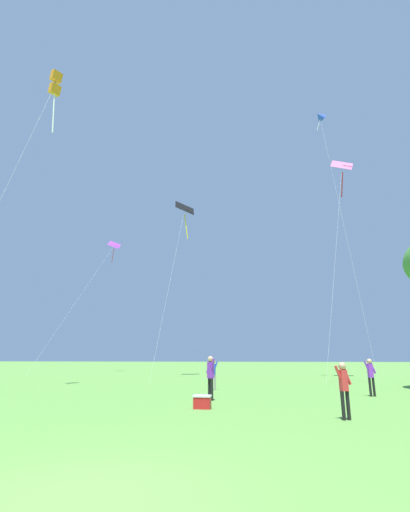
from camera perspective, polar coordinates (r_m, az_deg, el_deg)
The scene contains 11 objects.
ground_plane at distance 5.70m, azimuth -17.88°, elevation -31.01°, with size 400.00×400.00×0.00m, color #5B933D.
kite_blue_delta at distance 40.75m, azimuth 16.69°, elevation 19.17°, with size 2.11×6.11×24.73m.
kite_purple_streamer at distance 52.15m, azimuth -13.69°, elevation 0.79°, with size 4.17×11.45×16.96m.
kite_pink_low at distance 39.21m, azimuth 19.62°, elevation 11.44°, with size 5.14×9.42×20.33m.
kite_orange_box at distance 29.21m, azimuth -21.37°, elevation 22.49°, with size 1.10×6.37×20.00m.
kite_black_large at distance 40.08m, azimuth -3.03°, elevation 6.04°, with size 2.03×9.70×17.77m.
person_in_red_shirt at distance 16.44m, azimuth 0.82°, elevation -17.04°, with size 0.45×0.45×1.73m.
person_foreground_watcher at distance 12.00m, azimuth 19.89°, elevation -17.53°, with size 0.48×0.27×1.54m.
person_near_tree at distance 19.61m, azimuth 23.36°, elevation -15.72°, with size 0.53×0.22×1.63m.
person_in_blue_jacket at distance 21.74m, azimuth 1.25°, elevation -16.78°, with size 0.51×0.21×1.57m.
picnic_cooler at distance 13.84m, azimuth -0.41°, elevation -20.82°, with size 0.60×0.40×0.44m.
Camera 1 is at (2.42, -4.90, 1.64)m, focal length 26.96 mm.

